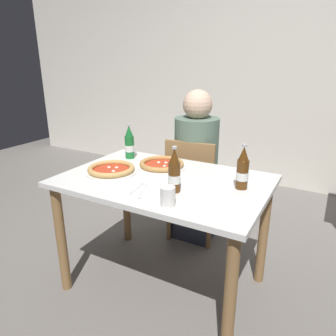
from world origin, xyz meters
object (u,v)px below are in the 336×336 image
(pizza_margherita_near, at_px, (111,170))
(chair_behind_table, at_px, (193,184))
(diner_seated, at_px, (196,170))
(dining_table_main, at_px, (164,196))
(beer_bottle_left, at_px, (174,173))
(beer_bottle_center, at_px, (129,144))
(pizza_marinara_far, at_px, (162,165))
(beer_bottle_right, at_px, (243,170))
(napkin_with_cutlery, at_px, (139,191))
(paper_cup, at_px, (168,196))

(pizza_margherita_near, bearing_deg, chair_behind_table, 69.60)
(pizza_margherita_near, bearing_deg, diner_seated, 71.36)
(dining_table_main, relative_size, diner_seated, 0.99)
(dining_table_main, distance_m, beer_bottle_left, 0.30)
(diner_seated, distance_m, pizza_margherita_near, 0.80)
(beer_bottle_left, bearing_deg, beer_bottle_center, 145.61)
(pizza_marinara_far, relative_size, beer_bottle_left, 1.25)
(diner_seated, relative_size, pizza_marinara_far, 3.91)
(beer_bottle_left, height_order, beer_bottle_right, same)
(pizza_marinara_far, bearing_deg, pizza_margherita_near, -133.64)
(pizza_margherita_near, xyz_separation_m, beer_bottle_center, (-0.08, 0.31, 0.08))
(dining_table_main, distance_m, chair_behind_table, 0.63)
(dining_table_main, height_order, beer_bottle_center, beer_bottle_center)
(chair_behind_table, distance_m, beer_bottle_left, 0.87)
(chair_behind_table, xyz_separation_m, diner_seated, (-0.01, 0.05, 0.10))
(diner_seated, height_order, pizza_marinara_far, diner_seated)
(napkin_with_cutlery, xyz_separation_m, paper_cup, (0.22, -0.08, 0.04))
(beer_bottle_left, bearing_deg, dining_table_main, 135.39)
(pizza_marinara_far, height_order, beer_bottle_left, beer_bottle_left)
(beer_bottle_right, bearing_deg, napkin_with_cutlery, -147.01)
(beer_bottle_left, relative_size, napkin_with_cutlery, 1.14)
(napkin_with_cutlery, bearing_deg, paper_cup, -19.88)
(napkin_with_cutlery, distance_m, paper_cup, 0.23)
(pizza_marinara_far, distance_m, beer_bottle_center, 0.33)
(pizza_marinara_far, relative_size, paper_cup, 3.25)
(diner_seated, bearing_deg, chair_behind_table, -82.31)
(chair_behind_table, xyz_separation_m, napkin_with_cutlery, (0.06, -0.84, 0.27))
(chair_behind_table, distance_m, pizza_marinara_far, 0.53)
(diner_seated, bearing_deg, paper_cup, -73.87)
(beer_bottle_right, height_order, napkin_with_cutlery, beer_bottle_right)
(diner_seated, bearing_deg, beer_bottle_right, -48.07)
(beer_bottle_left, relative_size, beer_bottle_right, 1.00)
(pizza_margherita_near, distance_m, paper_cup, 0.58)
(napkin_with_cutlery, bearing_deg, pizza_margherita_near, 153.57)
(beer_bottle_left, distance_m, beer_bottle_right, 0.37)
(pizza_marinara_far, height_order, beer_bottle_center, beer_bottle_center)
(beer_bottle_left, bearing_deg, chair_behind_table, 106.38)
(beer_bottle_left, bearing_deg, napkin_with_cutlery, -152.22)
(paper_cup, bearing_deg, pizza_margherita_near, 156.17)
(diner_seated, xyz_separation_m, pizza_margherita_near, (-0.25, -0.73, 0.19))
(diner_seated, relative_size, paper_cup, 12.73)
(napkin_with_cutlery, bearing_deg, chair_behind_table, 93.88)
(beer_bottle_center, distance_m, napkin_with_cutlery, 0.62)
(beer_bottle_right, xyz_separation_m, paper_cup, (-0.25, -0.38, -0.06))
(beer_bottle_center, height_order, beer_bottle_right, same)
(chair_behind_table, xyz_separation_m, pizza_margherita_near, (-0.25, -0.68, 0.29))
(pizza_margherita_near, bearing_deg, pizza_marinara_far, 46.36)
(napkin_with_cutlery, bearing_deg, beer_bottle_left, 27.78)
(chair_behind_table, relative_size, pizza_marinara_far, 2.75)
(dining_table_main, distance_m, paper_cup, 0.40)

